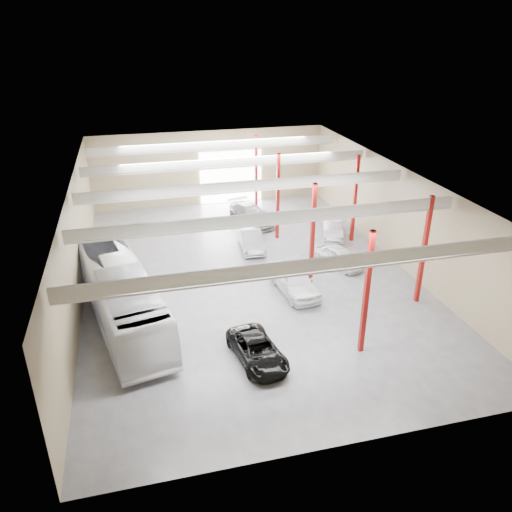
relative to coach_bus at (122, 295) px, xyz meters
name	(u,v)px	position (x,y,z in m)	size (l,w,h in m)	color
depot_shell	(249,206)	(8.63, 4.46, 3.19)	(22.12, 32.12, 7.06)	#4C4C51
coach_bus	(122,295)	(0.00, 0.00, 0.00)	(3.00, 12.84, 3.58)	silver
black_sedan	(257,350)	(6.68, -5.52, -1.15)	(2.11, 4.58, 1.27)	black
car_row_a	(295,280)	(10.84, 0.98, -0.94)	(2.01, 4.99, 1.70)	white
car_row_b	(251,239)	(9.71, 8.48, -1.03)	(1.61, 4.62, 1.52)	#A8A7AC
car_row_c	(251,215)	(11.00, 13.68, -0.98)	(2.25, 5.54, 1.61)	slate
car_right_near	(332,228)	(16.80, 9.18, -1.09)	(1.49, 4.26, 1.40)	#BAB9BF
car_right_far	(339,256)	(15.23, 3.98, -1.09)	(1.64, 4.09, 1.39)	white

